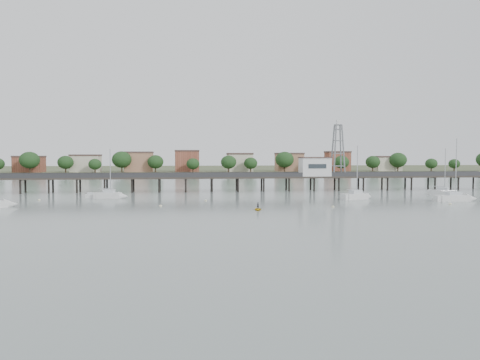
% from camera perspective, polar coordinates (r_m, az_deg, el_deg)
% --- Properties ---
extents(ground_plane, '(500.00, 500.00, 0.00)m').
position_cam_1_polar(ground_plane, '(67.12, 2.21, -5.29)').
color(ground_plane, gray).
rests_on(ground_plane, ground).
extents(pier, '(150.00, 5.00, 5.50)m').
position_cam_1_polar(pier, '(126.19, -1.90, 0.33)').
color(pier, '#2D2823').
rests_on(pier, ground).
extents(pier_building, '(8.40, 5.40, 5.30)m').
position_cam_1_polar(pier_building, '(130.48, 9.11, 1.64)').
color(pier_building, silver).
rests_on(pier_building, ground).
extents(lattice_tower, '(3.20, 3.20, 15.50)m').
position_cam_1_polar(lattice_tower, '(132.35, 11.84, 3.55)').
color(lattice_tower, slate).
rests_on(lattice_tower, ground).
extents(sailboat_b, '(7.27, 3.29, 11.72)m').
position_cam_1_polar(sailboat_b, '(109.64, -15.17, -1.83)').
color(sailboat_b, silver).
rests_on(sailboat_b, ground).
extents(sailboat_e, '(6.61, 6.56, 12.01)m').
position_cam_1_polar(sailboat_e, '(122.74, 23.97, -1.48)').
color(sailboat_e, silver).
rests_on(sailboat_e, ground).
extents(sailboat_c, '(7.79, 4.77, 12.48)m').
position_cam_1_polar(sailboat_c, '(107.28, 14.36, -1.92)').
color(sailboat_c, silver).
rests_on(sailboat_c, ground).
extents(sailboat_d, '(8.55, 2.52, 14.08)m').
position_cam_1_polar(sailboat_d, '(109.86, 25.20, -2.01)').
color(sailboat_d, silver).
rests_on(sailboat_d, ground).
extents(white_tender, '(3.68, 1.90, 1.37)m').
position_cam_1_polar(white_tender, '(112.21, -17.45, -1.87)').
color(white_tender, silver).
rests_on(white_tender, ground).
extents(yellow_dinghy, '(1.79, 0.75, 2.44)m').
position_cam_1_polar(yellow_dinghy, '(83.27, 2.19, -3.68)').
color(yellow_dinghy, yellow).
rests_on(yellow_dinghy, ground).
extents(dinghy_occupant, '(0.68, 1.19, 0.27)m').
position_cam_1_polar(dinghy_occupant, '(83.27, 2.19, -3.68)').
color(dinghy_occupant, black).
rests_on(dinghy_occupant, ground).
extents(mooring_buoys, '(84.32, 24.60, 0.39)m').
position_cam_1_polar(mooring_buoys, '(97.22, 1.78, -2.67)').
color(mooring_buoys, '#F4F0BE').
rests_on(mooring_buoys, ground).
extents(far_shore, '(500.00, 170.00, 10.40)m').
position_cam_1_polar(far_shore, '(305.53, -4.52, 1.35)').
color(far_shore, '#475133').
rests_on(far_shore, ground).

